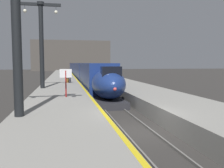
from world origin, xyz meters
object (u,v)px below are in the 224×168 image
Objects in this scene: passenger_near_edge at (70,75)px; departure_info_board at (66,77)px; highspeed_train_main at (81,70)px; rolling_suitcase at (68,80)px; station_column_mid at (41,36)px; station_column_near at (16,6)px.

passenger_near_edge is 13.47m from departure_info_board.
highspeed_train_main is 22.08m from rolling_suitcase.
station_column_mid is 8.81× the size of rolling_suitcase.
station_column_near reaches higher than passenger_near_edge.
passenger_near_edge is (-2.98, -22.04, 0.06)m from highspeed_train_main.
station_column_mid is 8.18m from passenger_near_edge.
station_column_near is 5.11× the size of passenger_near_edge.
departure_info_board is (2.30, -7.10, -3.73)m from station_column_mid.
departure_info_board is (-0.38, -13.66, 1.20)m from rolling_suitcase.
highspeed_train_main is 42.51m from station_column_near.
station_column_near reaches higher than highspeed_train_main.
highspeed_train_main is at bearing 81.98° from station_column_near.
station_column_near is 20.49m from passenger_near_edge.
departure_info_board is (-3.60, -35.49, 0.58)m from highspeed_train_main.
station_column_mid is 8.63m from rolling_suitcase.
highspeed_train_main is 8.61× the size of station_column_near.
departure_info_board is at bearing 70.21° from station_column_near.
passenger_near_edge is 1.72× the size of rolling_suitcase.
departure_info_board is (-0.62, -13.45, 0.52)m from passenger_near_edge.
station_column_mid is 5.12× the size of passenger_near_edge.
passenger_near_edge reaches higher than rolling_suitcase.
station_column_mid is at bearing 90.00° from station_column_near.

